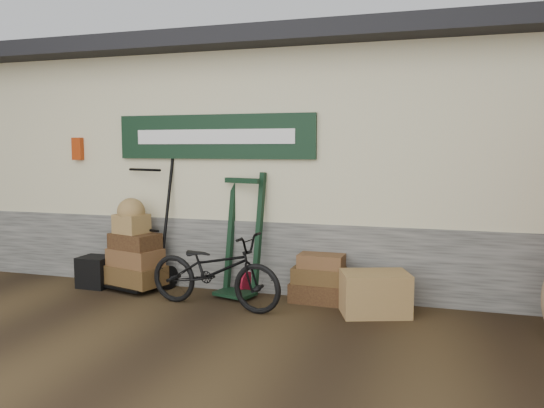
# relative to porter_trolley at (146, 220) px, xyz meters

# --- Properties ---
(ground) EXTENTS (80.00, 80.00, 0.00)m
(ground) POSITION_rel_porter_trolley_xyz_m (1.22, -0.85, -0.88)
(ground) COLOR black
(ground) RESTS_ON ground
(station_building) EXTENTS (14.40, 4.10, 3.20)m
(station_building) POSITION_rel_porter_trolley_xyz_m (1.21, 1.89, 0.74)
(station_building) COLOR #4C4C47
(station_building) RESTS_ON ground
(porter_trolley) EXTENTS (1.02, 0.87, 1.75)m
(porter_trolley) POSITION_rel_porter_trolley_xyz_m (0.00, 0.00, 0.00)
(porter_trolley) COLOR black
(porter_trolley) RESTS_ON ground
(green_barrow) EXTENTS (0.65, 0.59, 1.51)m
(green_barrow) POSITION_rel_porter_trolley_xyz_m (1.33, 0.00, -0.12)
(green_barrow) COLOR black
(green_barrow) RESTS_ON ground
(suitcase_stack) EXTENTS (0.67, 0.44, 0.58)m
(suitcase_stack) POSITION_rel_porter_trolley_xyz_m (2.29, -0.00, -0.58)
(suitcase_stack) COLOR #341C10
(suitcase_stack) RESTS_ON ground
(wicker_hamper) EXTENTS (0.83, 0.68, 0.47)m
(wicker_hamper) POSITION_rel_porter_trolley_xyz_m (2.98, -0.31, -0.64)
(wicker_hamper) COLOR olive
(wicker_hamper) RESTS_ON ground
(black_trunk) EXTENTS (0.41, 0.36, 0.40)m
(black_trunk) POSITION_rel_porter_trolley_xyz_m (-0.64, -0.21, -0.67)
(black_trunk) COLOR black
(black_trunk) RESTS_ON ground
(bicycle) EXTENTS (0.78, 1.71, 0.96)m
(bicycle) POSITION_rel_porter_trolley_xyz_m (1.20, -0.58, -0.39)
(bicycle) COLOR black
(bicycle) RESTS_ON ground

